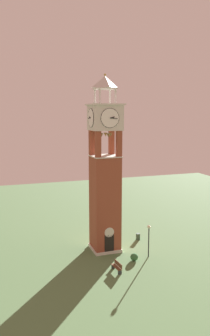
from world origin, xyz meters
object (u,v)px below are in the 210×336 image
object	(u,v)px
park_bench	(117,267)
trash_bin	(138,237)
lamp_post	(149,235)
clock_tower	(105,179)

from	to	relation	value
park_bench	trash_bin	bearing A→B (deg)	52.00
park_bench	lamp_post	distance (m)	5.27
trash_bin	park_bench	bearing A→B (deg)	-128.00
trash_bin	lamp_post	bearing A→B (deg)	-101.63
trash_bin	clock_tower	bearing A→B (deg)	-163.29
park_bench	lamp_post	size ratio (longest dim) A/B	0.45
park_bench	trash_bin	size ratio (longest dim) A/B	2.04
lamp_post	trash_bin	world-z (taller)	lamp_post
clock_tower	trash_bin	bearing A→B (deg)	16.71
clock_tower	lamp_post	size ratio (longest dim) A/B	5.44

